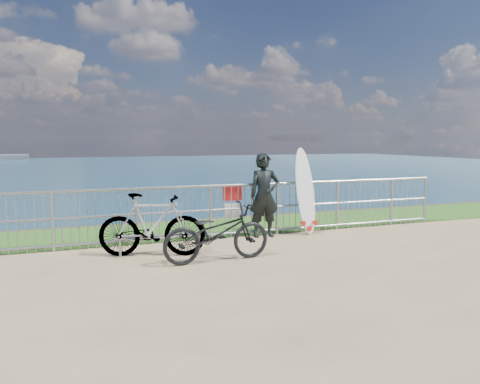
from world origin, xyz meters
name	(u,v)px	position (x,y,z in m)	size (l,w,h in m)	color
grass_strip	(217,228)	(0.00, 2.70, 0.01)	(120.00, 120.00, 0.00)	#255918
railing	(234,210)	(0.02, 1.60, 0.58)	(10.06, 0.10, 1.13)	#93969B
surfer	(264,195)	(0.63, 1.45, 0.88)	(0.64, 0.42, 1.75)	black
surfboard	(305,194)	(1.60, 1.44, 0.87)	(0.58, 0.53, 1.88)	white
bicycle_near	(217,233)	(-0.91, -0.11, 0.49)	(0.65, 1.86, 0.98)	black
bicycle_far	(152,225)	(-1.87, 0.62, 0.56)	(0.53, 1.86, 1.12)	black
bike_rack	(161,238)	(-1.68, 0.78, 0.28)	(1.65, 0.05, 0.35)	#93969B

